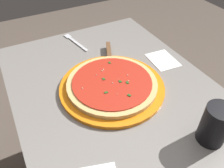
{
  "coord_description": "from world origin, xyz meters",
  "views": [
    {
      "loc": [
        -0.52,
        0.29,
        1.31
      ],
      "look_at": [
        0.03,
        0.01,
        0.77
      ],
      "focal_mm": 36.65,
      "sensor_mm": 36.0,
      "label": 1
    }
  ],
  "objects_px": {
    "serving_plate": "(112,87)",
    "cup_tall_drink": "(215,125)",
    "pizza_server": "(109,57)",
    "napkin_loose_left": "(163,60)",
    "pizza": "(112,83)",
    "fork": "(75,42)"
  },
  "relations": [
    {
      "from": "serving_plate",
      "to": "pizza_server",
      "type": "bearing_deg",
      "value": -24.0
    },
    {
      "from": "napkin_loose_left",
      "to": "fork",
      "type": "relative_size",
      "value": 0.71
    },
    {
      "from": "pizza",
      "to": "cup_tall_drink",
      "type": "distance_m",
      "value": 0.36
    },
    {
      "from": "serving_plate",
      "to": "pizza",
      "type": "distance_m",
      "value": 0.02
    },
    {
      "from": "cup_tall_drink",
      "to": "fork",
      "type": "distance_m",
      "value": 0.71
    },
    {
      "from": "serving_plate",
      "to": "pizza_server",
      "type": "relative_size",
      "value": 1.73
    },
    {
      "from": "cup_tall_drink",
      "to": "napkin_loose_left",
      "type": "distance_m",
      "value": 0.4
    },
    {
      "from": "pizza",
      "to": "fork",
      "type": "height_order",
      "value": "pizza"
    },
    {
      "from": "pizza_server",
      "to": "napkin_loose_left",
      "type": "distance_m",
      "value": 0.23
    },
    {
      "from": "pizza_server",
      "to": "serving_plate",
      "type": "bearing_deg",
      "value": 156.0
    },
    {
      "from": "serving_plate",
      "to": "napkin_loose_left",
      "type": "relative_size",
      "value": 2.85
    },
    {
      "from": "cup_tall_drink",
      "to": "fork",
      "type": "xyz_separation_m",
      "value": [
        0.69,
        0.15,
        -0.06
      ]
    },
    {
      "from": "pizza_server",
      "to": "napkin_loose_left",
      "type": "relative_size",
      "value": 1.65
    },
    {
      "from": "serving_plate",
      "to": "cup_tall_drink",
      "type": "distance_m",
      "value": 0.36
    },
    {
      "from": "napkin_loose_left",
      "to": "fork",
      "type": "distance_m",
      "value": 0.42
    },
    {
      "from": "pizza_server",
      "to": "cup_tall_drink",
      "type": "height_order",
      "value": "cup_tall_drink"
    },
    {
      "from": "fork",
      "to": "cup_tall_drink",
      "type": "bearing_deg",
      "value": -167.37
    },
    {
      "from": "serving_plate",
      "to": "cup_tall_drink",
      "type": "relative_size",
      "value": 3.03
    },
    {
      "from": "serving_plate",
      "to": "cup_tall_drink",
      "type": "xyz_separation_m",
      "value": [
        -0.32,
        -0.15,
        0.06
      ]
    },
    {
      "from": "serving_plate",
      "to": "cup_tall_drink",
      "type": "height_order",
      "value": "cup_tall_drink"
    },
    {
      "from": "cup_tall_drink",
      "to": "pizza_server",
      "type": "bearing_deg",
      "value": 9.26
    },
    {
      "from": "pizza_server",
      "to": "napkin_loose_left",
      "type": "bearing_deg",
      "value": -117.23
    }
  ]
}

